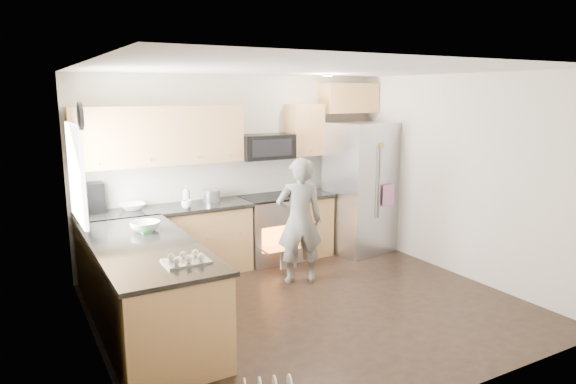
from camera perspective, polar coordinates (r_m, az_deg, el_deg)
ground at (r=5.90m, az=2.62°, el=-12.59°), size 4.50×4.50×0.00m
room_shell at (r=5.45m, az=2.35°, el=3.75°), size 4.54×4.04×2.62m
back_cabinet_run at (r=6.88m, az=-9.25°, el=-0.87°), size 4.45×0.64×2.50m
peninsula at (r=5.32m, az=-15.35°, el=-10.34°), size 0.96×2.36×1.02m
stove_range at (r=7.26m, az=-2.04°, el=-2.45°), size 0.76×0.97×1.79m
refrigerator at (r=7.74m, az=8.17°, el=0.50°), size 1.06×0.89×1.93m
person at (r=6.39m, az=1.29°, el=-3.22°), size 0.67×0.55×1.59m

